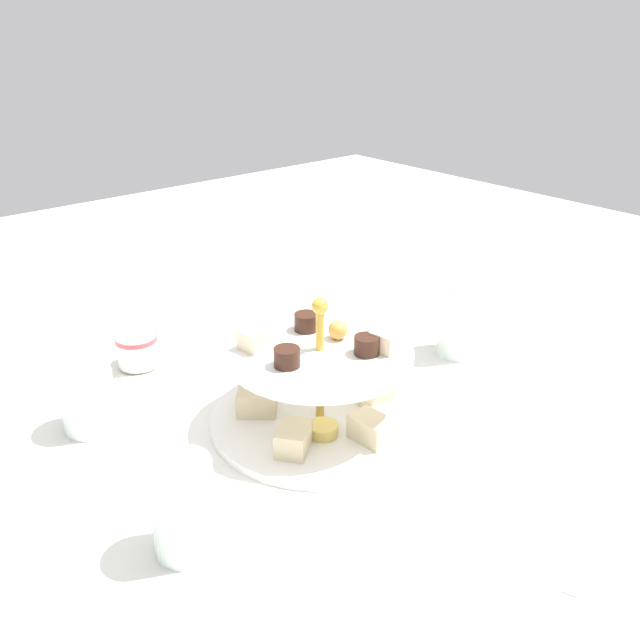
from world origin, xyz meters
The scene contains 8 objects.
ground_plane centered at (0.00, 0.00, 0.00)m, with size 2.40×2.40×0.00m, color silver.
tiered_serving_stand centered at (0.00, 0.00, 0.05)m, with size 0.27×0.27×0.17m.
water_glass_tall_right centered at (-0.01, 0.28, 0.06)m, with size 0.07×0.07×0.12m, color silver.
water_glass_short_left centered at (-0.17, -0.22, 0.04)m, with size 0.06×0.06×0.08m, color silver.
teacup_with_saucer centered at (-0.27, -0.10, 0.02)m, with size 0.09×0.09×0.05m.
butter_knife_left centered at (0.32, 0.07, 0.00)m, with size 0.17×0.01×0.00m, color silver.
butter_knife_right centered at (-0.30, 0.14, 0.00)m, with size 0.17×0.01×0.00m, color silver.
water_glass_mid_back centered at (0.08, -0.24, 0.05)m, with size 0.06×0.06×0.10m, color silver.
Camera 1 is at (0.54, -0.47, 0.47)m, focal length 38.31 mm.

